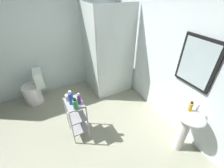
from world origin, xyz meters
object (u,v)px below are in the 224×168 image
shampoo_bottle_blue (71,98)px  body_wash_bottle_green (75,104)px  storage_cart (77,116)px  hand_soap_bottle (190,107)px  conditioner_bottle_purple (79,99)px  pedestal_sink (186,124)px  toilet (34,90)px  shower_stall (106,72)px  rinse_cup (68,98)px

shampoo_bottle_blue → body_wash_bottle_green: bearing=12.3°
storage_cart → hand_soap_bottle: hand_soap_bottle is taller
hand_soap_bottle → conditioner_bottle_purple: (-0.95, -1.29, -0.06)m
pedestal_sink → conditioner_bottle_purple: conditioner_bottle_purple is taller
toilet → shampoo_bottle_blue: 1.52m
shower_stall → shampoo_bottle_blue: size_ratio=8.40×
conditioner_bottle_purple → body_wash_bottle_green: size_ratio=0.99×
pedestal_sink → body_wash_bottle_green: (-0.90, -1.37, 0.24)m
pedestal_sink → storage_cart: size_ratio=1.09×
toilet → hand_soap_bottle: hand_soap_bottle is taller
pedestal_sink → shampoo_bottle_blue: 1.76m
shower_stall → storage_cart: (1.05, -1.06, -0.03)m
pedestal_sink → toilet: bearing=-140.1°
shower_stall → rinse_cup: 1.51m
conditioner_bottle_purple → hand_soap_bottle: bearing=53.8°
pedestal_sink → body_wash_bottle_green: bearing=-123.2°
shampoo_bottle_blue → conditioner_bottle_purple: size_ratio=1.29×
conditioner_bottle_purple → body_wash_bottle_green: 0.13m
shampoo_bottle_blue → conditioner_bottle_purple: (0.04, 0.12, -0.02)m
conditioner_bottle_purple → body_wash_bottle_green: body_wash_bottle_green is taller
shower_stall → body_wash_bottle_green: size_ratio=10.71×
pedestal_sink → toilet: (-2.34, -1.96, -0.26)m
pedestal_sink → shampoo_bottle_blue: size_ratio=3.40×
shower_stall → conditioner_bottle_purple: 1.51m
storage_cart → rinse_cup: bearing=-144.8°
storage_cart → shampoo_bottle_blue: shampoo_bottle_blue is taller
rinse_cup → hand_soap_bottle: bearing=52.9°
shower_stall → hand_soap_bottle: (2.04, 0.31, 0.42)m
pedestal_sink → toilet: 3.06m
toilet → body_wash_bottle_green: bearing=22.1°
shampoo_bottle_blue → rinse_cup: shampoo_bottle_blue is taller
storage_cart → shampoo_bottle_blue: size_ratio=3.11×
storage_cart → hand_soap_bottle: bearing=54.1°
shower_stall → hand_soap_bottle: shower_stall is taller
conditioner_bottle_purple → shower_stall: bearing=138.3°
shower_stall → rinse_cup: size_ratio=18.83×
shampoo_bottle_blue → rinse_cup: 0.12m
shampoo_bottle_blue → pedestal_sink: bearing=53.7°
body_wash_bottle_green → hand_soap_bottle: bearing=58.2°
shower_stall → storage_cart: shower_stall is taller
pedestal_sink → toilet: pedestal_sink is taller
body_wash_bottle_green → shower_stall: bearing=138.1°
shower_stall → pedestal_sink: bearing=8.3°
rinse_cup → body_wash_bottle_green: bearing=14.4°
shower_stall → pedestal_sink: (2.09, 0.31, 0.12)m
shampoo_bottle_blue → body_wash_bottle_green: 0.14m
toilet → rinse_cup: 1.41m
hand_soap_bottle → body_wash_bottle_green: (-0.86, -1.38, -0.06)m
hand_soap_bottle → conditioner_bottle_purple: hand_soap_bottle is taller
toilet → storage_cart: (1.31, 0.59, 0.12)m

